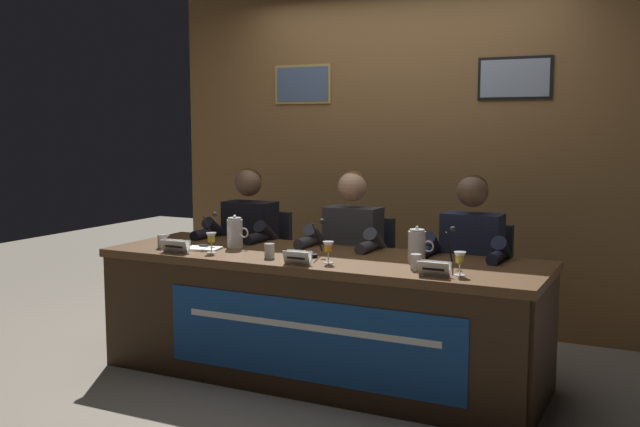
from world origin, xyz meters
The scene contains 24 objects.
ground_plane centered at (0.00, 0.00, 0.00)m, with size 12.00×12.00×0.00m, color gray.
wall_back_panelled centered at (0.00, 1.45, 1.30)m, with size 3.88×0.14×2.60m.
conference_table centered at (0.00, -0.11, 0.51)m, with size 2.68×0.85×0.75m.
chair_left centered at (-0.79, 0.61, 0.44)m, with size 0.44×0.44×0.90m.
panelist_left centered at (-0.79, 0.41, 0.71)m, with size 0.51×0.48×1.23m.
nameplate_left centered at (-0.82, -0.32, 0.79)m, with size 0.18×0.06×0.08m.
juice_glass_left centered at (-0.63, -0.23, 0.84)m, with size 0.06×0.06×0.12m.
water_cup_left centered at (-1.01, -0.21, 0.79)m, with size 0.06×0.06×0.08m.
microphone_left centered at (-0.77, -0.06, 0.82)m, with size 0.06×0.17×0.22m.
chair_center centered at (0.00, 0.61, 0.44)m, with size 0.44×0.44×0.90m.
panelist_center centered at (0.00, 0.41, 0.71)m, with size 0.51×0.48×1.23m.
nameplate_center centered at (0.03, -0.34, 0.79)m, with size 0.16×0.06×0.08m.
juice_glass_center centered at (0.16, -0.22, 0.84)m, with size 0.06×0.06×0.12m.
water_cup_center centered at (-0.22, -0.22, 0.79)m, with size 0.06×0.06×0.08m.
microphone_center centered at (0.00, -0.06, 0.82)m, with size 0.06×0.17×0.22m.
chair_right centered at (0.79, 0.61, 0.44)m, with size 0.44×0.44×0.90m.
panelist_right centered at (0.79, 0.41, 0.71)m, with size 0.51×0.48×1.23m.
nameplate_right centered at (0.81, -0.31, 0.79)m, with size 0.17×0.06×0.08m.
juice_glass_right centered at (0.92, -0.23, 0.84)m, with size 0.06×0.06×0.12m.
water_cup_right centered at (0.67, -0.18, 0.79)m, with size 0.06×0.06×0.08m.
microphone_right centered at (0.80, -0.04, 0.82)m, with size 0.06×0.17×0.22m.
water_pitcher_left_side centered at (-0.60, 0.00, 0.85)m, with size 0.15×0.10×0.21m.
water_pitcher_right_side centered at (0.60, 0.01, 0.85)m, with size 0.15×0.10×0.21m.
document_stack_left centered at (-0.74, -0.15, 0.76)m, with size 0.24×0.19×0.01m.
Camera 1 is at (1.93, -3.89, 1.52)m, focal length 41.29 mm.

